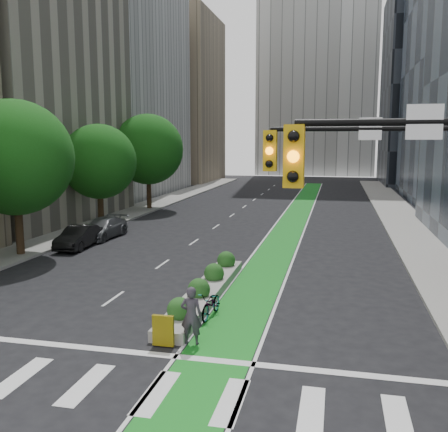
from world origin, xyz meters
The scene contains 16 objects.
ground centered at (0.00, 0.00, 0.00)m, with size 160.00×160.00×0.00m, color black.
sidewalk_left centered at (-11.80, 25.00, 0.07)m, with size 3.60×90.00×0.15m, color gray.
sidewalk_right centered at (11.80, 25.00, 0.07)m, with size 3.60×90.00×0.15m, color gray.
bike_lane_paint centered at (3.00, 30.00, 0.01)m, with size 2.20×70.00×0.01m, color #167D1E.
building_beige centered at (-20.00, 24.00, 15.00)m, with size 14.00×18.00×30.00m, color #B7AD99.
building_tan_far centered at (-20.00, 66.00, 13.00)m, with size 14.00×16.00×26.00m, color tan.
building_dark_end centered at (20.00, 68.00, 14.00)m, with size 14.00×18.00×28.00m, color black.
tree_mid centered at (-11.00, 12.00, 5.57)m, with size 6.40×6.40×8.78m.
tree_midfar centered at (-11.00, 22.00, 4.95)m, with size 5.60×5.60×7.76m.
tree_far centered at (-11.00, 32.00, 5.69)m, with size 6.60×6.60×9.00m.
signal_right centered at (8.67, 0.47, 4.80)m, with size 5.82×0.51×7.20m.
median_planter centered at (1.20, 7.04, 0.37)m, with size 1.20×10.26×1.10m.
bicycle centered at (2.00, 4.84, 0.49)m, with size 0.66×1.88×0.99m, color gray.
cyclist centered at (2.00, 2.24, 0.96)m, with size 0.70×0.46×1.92m, color #38323C.
parked_car_left_mid centered at (-8.89, 14.75, 0.68)m, with size 1.45×4.15×1.37m, color black.
parked_car_left_far centered at (-8.88, 17.99, 0.68)m, with size 1.89×4.66×1.35m, color #535558.
Camera 1 is at (6.42, -12.47, 6.51)m, focal length 40.00 mm.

